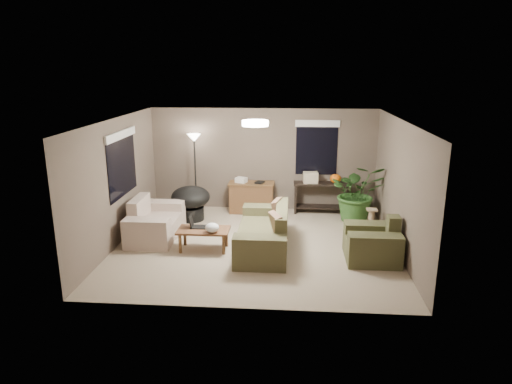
# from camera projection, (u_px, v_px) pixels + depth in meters

# --- Properties ---
(room_shell) EXTENTS (5.50, 5.50, 5.50)m
(room_shell) POSITION_uv_depth(u_px,v_px,m) (255.00, 185.00, 8.83)
(room_shell) COLOR gray
(room_shell) RESTS_ON ground
(main_sofa) EXTENTS (0.95, 2.20, 0.85)m
(main_sofa) POSITION_uv_depth(u_px,v_px,m) (265.00, 234.00, 8.91)
(main_sofa) COLOR brown
(main_sofa) RESTS_ON ground
(throw_pillows) EXTENTS (0.38, 1.40, 0.47)m
(throw_pillows) POSITION_uv_depth(u_px,v_px,m) (278.00, 218.00, 8.79)
(throw_pillows) COLOR #8C7251
(throw_pillows) RESTS_ON main_sofa
(loveseat) EXTENTS (0.90, 1.60, 0.85)m
(loveseat) POSITION_uv_depth(u_px,v_px,m) (154.00, 223.00, 9.52)
(loveseat) COLOR beige
(loveseat) RESTS_ON ground
(armchair) EXTENTS (0.95, 1.00, 0.85)m
(armchair) POSITION_uv_depth(u_px,v_px,m) (373.00, 244.00, 8.41)
(armchair) COLOR brown
(armchair) RESTS_ON ground
(coffee_table) EXTENTS (1.00, 0.55, 0.42)m
(coffee_table) POSITION_uv_depth(u_px,v_px,m) (203.00, 232.00, 8.84)
(coffee_table) COLOR brown
(coffee_table) RESTS_ON ground
(laptop) EXTENTS (0.36, 0.24, 0.24)m
(laptop) POSITION_uv_depth(u_px,v_px,m) (196.00, 224.00, 8.92)
(laptop) COLOR black
(laptop) RESTS_ON coffee_table
(plastic_bag) EXTENTS (0.32, 0.30, 0.18)m
(plastic_bag) POSITION_uv_depth(u_px,v_px,m) (212.00, 228.00, 8.64)
(plastic_bag) COLOR white
(plastic_bag) RESTS_ON coffee_table
(desk) EXTENTS (1.10, 0.50, 0.75)m
(desk) POSITION_uv_depth(u_px,v_px,m) (252.00, 197.00, 11.13)
(desk) COLOR brown
(desk) RESTS_ON ground
(desk_papers) EXTENTS (0.73, 0.33, 0.12)m
(desk_papers) POSITION_uv_depth(u_px,v_px,m) (245.00, 180.00, 11.02)
(desk_papers) COLOR silver
(desk_papers) RESTS_ON desk
(console_table) EXTENTS (1.30, 0.40, 0.75)m
(console_table) POSITION_uv_depth(u_px,v_px,m) (320.00, 195.00, 11.09)
(console_table) COLOR black
(console_table) RESTS_ON ground
(pumpkin) EXTENTS (0.29, 0.29, 0.22)m
(pumpkin) POSITION_uv_depth(u_px,v_px,m) (336.00, 179.00, 10.95)
(pumpkin) COLOR orange
(pumpkin) RESTS_ON console_table
(cardboard_box) EXTENTS (0.36, 0.28, 0.26)m
(cardboard_box) POSITION_uv_depth(u_px,v_px,m) (311.00, 177.00, 10.99)
(cardboard_box) COLOR beige
(cardboard_box) RESTS_ON console_table
(papasan_chair) EXTENTS (1.09, 1.09, 0.80)m
(papasan_chair) POSITION_uv_depth(u_px,v_px,m) (191.00, 200.00, 10.57)
(papasan_chair) COLOR black
(papasan_chair) RESTS_ON ground
(floor_lamp) EXTENTS (0.32, 0.32, 1.91)m
(floor_lamp) POSITION_uv_depth(u_px,v_px,m) (194.00, 147.00, 10.93)
(floor_lamp) COLOR black
(floor_lamp) RESTS_ON ground
(ceiling_fixture) EXTENTS (0.50, 0.50, 0.10)m
(ceiling_fixture) POSITION_uv_depth(u_px,v_px,m) (255.00, 123.00, 8.52)
(ceiling_fixture) COLOR white
(ceiling_fixture) RESTS_ON room_shell
(houseplant) EXTENTS (1.23, 1.36, 1.06)m
(houseplant) POSITION_uv_depth(u_px,v_px,m) (357.00, 199.00, 10.47)
(houseplant) COLOR #2D5923
(houseplant) RESTS_ON ground
(cat_scratching_post) EXTENTS (0.32, 0.32, 0.50)m
(cat_scratching_post) POSITION_uv_depth(u_px,v_px,m) (371.00, 222.00, 9.89)
(cat_scratching_post) COLOR tan
(cat_scratching_post) RESTS_ON ground
(window_left) EXTENTS (0.05, 1.56, 1.33)m
(window_left) POSITION_uv_depth(u_px,v_px,m) (122.00, 153.00, 9.18)
(window_left) COLOR black
(window_left) RESTS_ON room_shell
(window_back) EXTENTS (1.06, 0.05, 1.33)m
(window_back) POSITION_uv_depth(u_px,v_px,m) (317.00, 139.00, 10.97)
(window_back) COLOR black
(window_back) RESTS_ON room_shell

